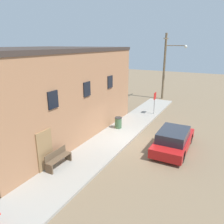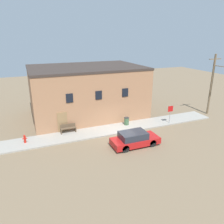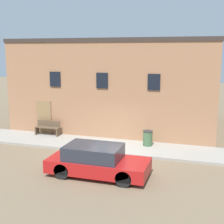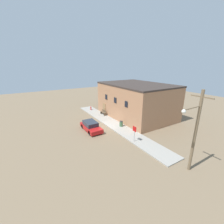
# 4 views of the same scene
# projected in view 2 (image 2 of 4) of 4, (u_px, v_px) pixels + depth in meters

# --- Properties ---
(ground_plane) EXTENTS (80.00, 80.00, 0.00)m
(ground_plane) POSITION_uv_depth(u_px,v_px,m) (121.00, 134.00, 21.99)
(ground_plane) COLOR #7A664C
(sidewalk) EXTENTS (23.28, 2.54, 0.14)m
(sidewalk) POSITION_uv_depth(u_px,v_px,m) (116.00, 129.00, 23.08)
(sidewalk) COLOR #9E998E
(sidewalk) RESTS_ON ground
(brick_building) EXTENTS (13.07, 9.07, 6.00)m
(brick_building) POSITION_uv_depth(u_px,v_px,m) (87.00, 91.00, 26.64)
(brick_building) COLOR #A87551
(brick_building) RESTS_ON ground
(fire_hydrant) EXTENTS (0.41, 0.20, 0.77)m
(fire_hydrant) POSITION_uv_depth(u_px,v_px,m) (25.00, 139.00, 19.79)
(fire_hydrant) COLOR red
(fire_hydrant) RESTS_ON sidewalk
(stop_sign) EXTENTS (0.64, 0.06, 1.97)m
(stop_sign) POSITION_uv_depth(u_px,v_px,m) (170.00, 111.00, 24.07)
(stop_sign) COLOR gray
(stop_sign) RESTS_ON sidewalk
(bench) EXTENTS (1.55, 0.44, 0.87)m
(bench) POSITION_uv_depth(u_px,v_px,m) (68.00, 128.00, 21.91)
(bench) COLOR brown
(bench) RESTS_ON sidewalk
(trash_bin) EXTENTS (0.54, 0.54, 0.84)m
(trash_bin) POSITION_uv_depth(u_px,v_px,m) (126.00, 121.00, 23.86)
(trash_bin) COLOR #426642
(trash_bin) RESTS_ON sidewalk
(utility_pole) EXTENTS (1.80, 2.44, 7.40)m
(utility_pole) POSITION_uv_depth(u_px,v_px,m) (213.00, 83.00, 26.37)
(utility_pole) COLOR brown
(utility_pole) RESTS_ON ground
(parked_car) EXTENTS (4.31, 1.82, 1.33)m
(parked_car) POSITION_uv_depth(u_px,v_px,m) (134.00, 139.00, 19.48)
(parked_car) COLOR black
(parked_car) RESTS_ON ground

